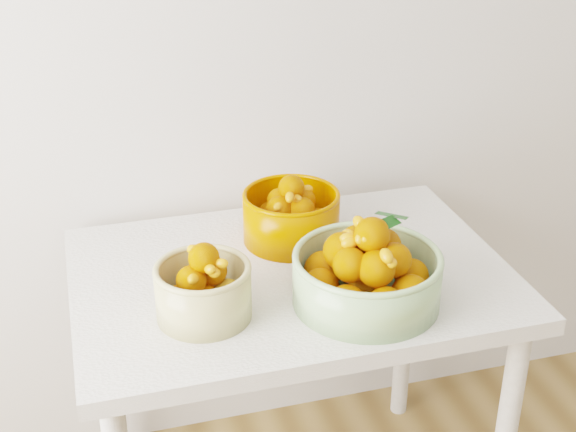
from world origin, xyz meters
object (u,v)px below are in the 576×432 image
table (291,305)px  bowl_green (366,274)px  bowl_orange (291,215)px  bowl_cream (203,289)px

table → bowl_green: bearing=-55.5°
bowl_green → bowl_orange: size_ratio=1.18×
table → bowl_orange: (0.04, 0.14, 0.16)m
bowl_cream → bowl_orange: bowl_cream is taller
bowl_cream → bowl_green: 0.35m
table → bowl_cream: (-0.23, -0.13, 0.16)m
table → bowl_cream: bearing=-150.2°
bowl_cream → bowl_orange: (0.27, 0.27, 0.00)m
table → bowl_green: (0.12, -0.17, 0.17)m
bowl_cream → bowl_orange: size_ratio=0.71×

